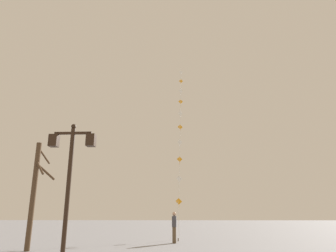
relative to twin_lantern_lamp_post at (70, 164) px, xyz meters
The scene contains 5 objects.
ground_plane 11.72m from the twin_lantern_lamp_post, 77.89° to the left, with size 160.00×160.00×0.00m, color gray.
twin_lantern_lamp_post is the anchor object (origin of this frame).
kite_train 18.43m from the twin_lantern_lamp_post, 78.49° to the left, with size 0.73×12.82×17.68m.
kite_flyer 9.74m from the twin_lantern_lamp_post, 70.94° to the left, with size 0.26×0.61×1.71m.
bare_tree 5.66m from the twin_lantern_lamp_post, 125.37° to the left, with size 1.01×1.59×4.88m.
Camera 1 is at (1.19, -0.79, 1.53)m, focal length 33.21 mm.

